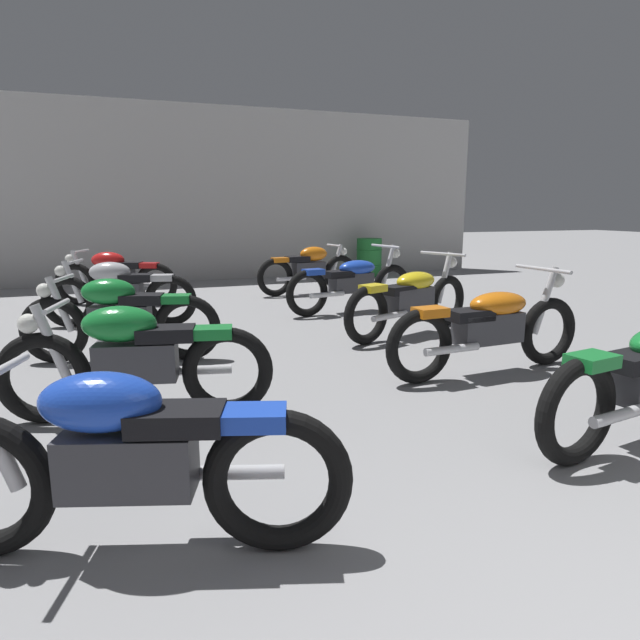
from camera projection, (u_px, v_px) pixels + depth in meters
name	position (u px, v px, depth m)	size (l,w,h in m)	color
back_wall	(195.00, 194.00, 11.58)	(13.21, 0.24, 3.60)	#BCBAB7
motorcycle_left_row_1	(126.00, 457.00, 2.41)	(1.91, 0.75, 0.88)	black
motorcycle_left_row_2	(135.00, 358.00, 4.00)	(1.95, 0.62, 0.88)	black
motorcycle_left_row_3	(120.00, 317.00, 5.51)	(1.93, 0.69, 0.88)	black
motorcycle_left_row_4	(118.00, 292.00, 7.17)	(1.93, 0.68, 0.88)	black
motorcycle_left_row_5	(115.00, 276.00, 8.78)	(1.87, 0.84, 0.88)	black
motorcycle_right_row_2	(490.00, 326.00, 5.12)	(2.17, 0.68, 0.97)	black
motorcycle_right_row_3	(411.00, 298.00, 6.71)	(2.07, 0.97, 0.97)	black
motorcycle_right_row_4	(352.00, 282.00, 8.19)	(2.16, 0.74, 0.97)	black
motorcycle_right_row_5	(309.00, 268.00, 9.91)	(1.97, 0.54, 0.88)	black
oil_drum	(369.00, 257.00, 12.51)	(0.59, 0.59, 0.85)	#1E722D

